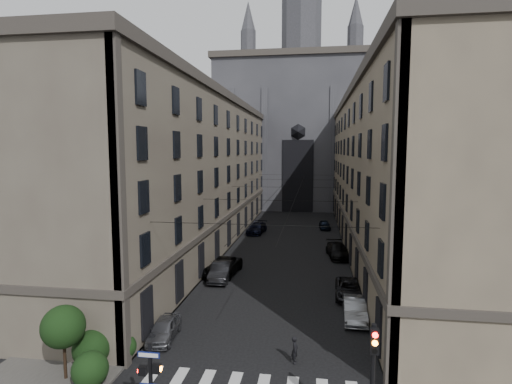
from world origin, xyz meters
The scene contains 18 objects.
sidewalk_left centered at (-10.50, 36.00, 0.07)m, with size 7.00×80.00×0.15m, color #383533.
sidewalk_right centered at (10.50, 36.00, 0.07)m, with size 7.00×80.00×0.15m, color #383533.
building_left centered at (-13.44, 36.00, 9.34)m, with size 13.60×60.60×18.85m.
building_right centered at (13.44, 36.00, 9.34)m, with size 13.60×60.60×18.85m.
gothic_tower centered at (0.00, 74.96, 17.80)m, with size 35.00×23.00×58.00m.
pedestrian_signal_left centered at (-3.51, 1.50, 2.32)m, with size 1.02×0.38×4.00m.
traffic_light_right centered at (5.60, 1.92, 3.29)m, with size 0.34×0.50×5.20m.
shrub_cluster centered at (-8.72, 5.01, 1.80)m, with size 3.90×4.40×3.90m.
tram_wires centered at (0.00, 35.63, 7.25)m, with size 14.00×60.00×0.43m.
car_left_near centered at (-6.15, 9.70, 0.66)m, with size 1.57×3.89×1.33m, color slate.
car_left_midnear centered at (-5.25, 21.70, 0.81)m, with size 1.71×4.91×1.62m, color black.
car_left_midfar centered at (-5.44, 23.15, 0.79)m, with size 2.63×5.71×1.59m, color black.
car_left_far centered at (-4.97, 42.86, 0.77)m, with size 2.15×5.28×1.53m, color black.
car_right_near centered at (6.20, 14.52, 0.74)m, with size 1.57×4.49×1.48m, color gray.
car_right_midnear centered at (6.20, 18.85, 0.70)m, with size 2.31×5.01×1.39m, color black.
car_right_midfar centered at (5.95, 31.18, 0.78)m, with size 2.19×5.40×1.57m, color black.
car_right_far centered at (4.88, 47.39, 0.66)m, with size 1.55×3.85×1.31m, color black.
pedestrian centered at (2.25, 8.00, 0.78)m, with size 0.57×0.37×1.55m, color black.
Camera 1 is at (3.19, -13.55, 11.99)m, focal length 28.00 mm.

